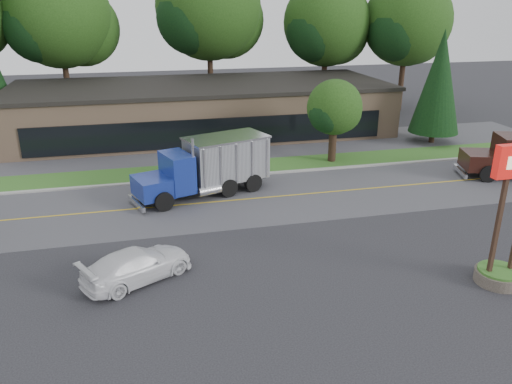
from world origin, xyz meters
TOP-DOWN VIEW (x-y plane):
  - ground at (0.00, 0.00)m, footprint 140.00×140.00m
  - road at (0.00, 9.00)m, footprint 60.00×8.00m
  - center_line at (0.00, 9.00)m, footprint 60.00×0.12m
  - curb at (0.00, 13.20)m, footprint 60.00×0.30m
  - grass_verge at (0.00, 15.00)m, footprint 60.00×3.40m
  - far_parking at (0.00, 20.00)m, footprint 60.00×7.00m
  - strip_mall at (2.00, 26.00)m, footprint 32.00×12.00m
  - bilo_sign at (10.50, -2.50)m, footprint 2.20×1.90m
  - tree_far_b at (-9.84, 34.12)m, footprint 10.21×9.61m
  - tree_far_c at (4.17, 34.13)m, footprint 10.98×10.33m
  - tree_far_d at (16.14, 33.11)m, footprint 9.38×8.83m
  - tree_far_e at (24.14, 31.11)m, footprint 9.50×8.94m
  - evergreen_right at (20.00, 18.00)m, footprint 3.98×3.98m
  - tree_verge at (10.06, 15.05)m, footprint 4.16×3.91m
  - dump_truck_blue at (0.41, 10.56)m, footprint 8.51×4.92m
  - rally_car at (-4.05, 1.17)m, footprint 5.06×3.97m

SIDE VIEW (x-z plane):
  - ground at x=0.00m, z-range 0.00..0.00m
  - road at x=0.00m, z-range -0.01..0.01m
  - center_line at x=0.00m, z-range 0.00..0.00m
  - curb at x=0.00m, z-range -0.06..0.06m
  - grass_verge at x=0.00m, z-range -0.01..0.01m
  - far_parking at x=0.00m, z-range -0.01..0.01m
  - rally_car at x=-4.05m, z-range 0.00..1.37m
  - dump_truck_blue at x=0.41m, z-range 0.13..3.49m
  - strip_mall at x=2.00m, z-range 0.00..4.00m
  - bilo_sign at x=10.50m, z-range -0.95..5.00m
  - tree_verge at x=10.06m, z-range 0.80..6.73m
  - evergreen_right at x=20.00m, z-range 0.45..9.49m
  - tree_far_d at x=16.14m, z-range 1.85..15.23m
  - tree_far_e at x=24.14m, z-range 1.87..15.42m
  - tree_far_b at x=-9.84m, z-range 2.01..16.58m
  - tree_far_c at x=4.17m, z-range 2.16..17.82m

